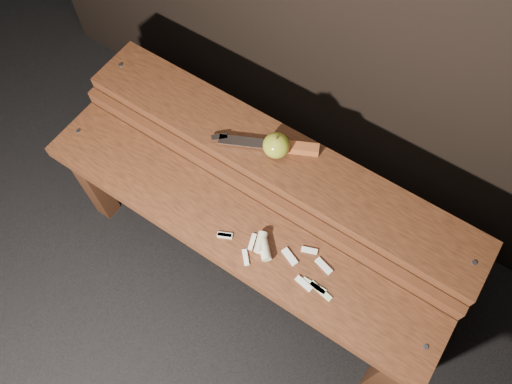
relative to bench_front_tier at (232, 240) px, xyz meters
The scene contains 6 objects.
ground 0.36m from the bench_front_tier, 90.00° to the left, with size 60.00×60.00×0.00m, color black.
bench_front_tier is the anchor object (origin of this frame).
bench_rear_tier 0.23m from the bench_front_tier, 90.00° to the left, with size 1.20×0.21×0.50m.
apple 0.29m from the bench_front_tier, 92.10° to the left, with size 0.07×0.07×0.08m.
knife 0.30m from the bench_front_tier, 89.94° to the left, with size 0.28×0.15×0.03m.
apple_scraps 0.14m from the bench_front_tier, ahead, with size 0.34×0.14×0.03m.
Camera 1 is at (0.35, -0.46, 1.65)m, focal length 35.00 mm.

